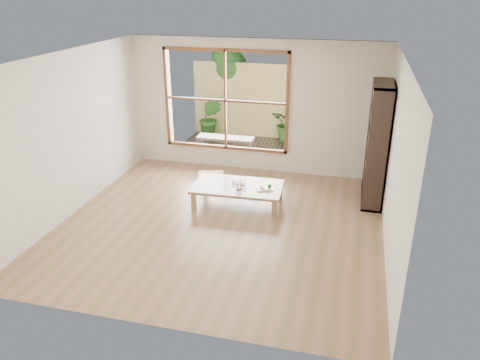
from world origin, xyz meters
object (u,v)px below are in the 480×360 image
(low_table, at_px, (238,188))
(food_tray, at_px, (266,188))
(garden_bench, at_px, (225,140))
(bookshelf, at_px, (377,145))

(low_table, xyz_separation_m, food_tray, (0.50, -0.04, 0.06))
(low_table, relative_size, food_tray, 4.76)
(low_table, height_order, garden_bench, garden_bench)
(bookshelf, bearing_deg, food_tray, -158.10)
(bookshelf, relative_size, garden_bench, 1.67)
(food_tray, bearing_deg, garden_bench, 99.67)
(garden_bench, bearing_deg, bookshelf, -28.31)
(food_tray, distance_m, garden_bench, 2.72)
(low_table, distance_m, garden_bench, 2.47)
(low_table, bearing_deg, bookshelf, 14.44)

